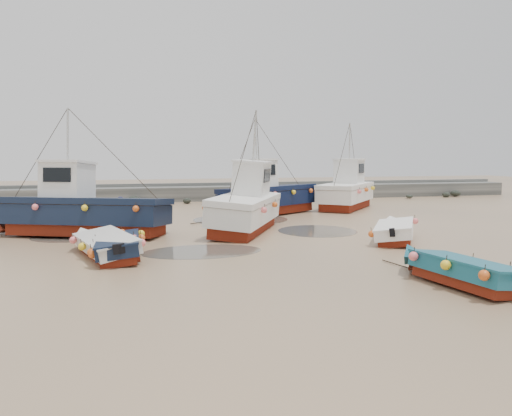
# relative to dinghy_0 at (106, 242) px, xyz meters

# --- Properties ---
(ground) EXTENTS (120.00, 120.00, 0.00)m
(ground) POSITION_rel_dinghy_0_xyz_m (6.22, 0.45, -0.54)
(ground) COLOR tan
(ground) RESTS_ON ground
(seawall) EXTENTS (60.00, 4.92, 1.50)m
(seawall) POSITION_rel_dinghy_0_xyz_m (6.26, 22.44, 0.09)
(seawall) COLOR slate
(seawall) RESTS_ON ground
(puddle_a) EXTENTS (4.96, 4.96, 0.01)m
(puddle_a) POSITION_rel_dinghy_0_xyz_m (3.79, -0.14, -0.53)
(puddle_a) COLOR #504B41
(puddle_a) RESTS_ON ground
(puddle_b) EXTENTS (4.09, 4.09, 0.01)m
(puddle_b) POSITION_rel_dinghy_0_xyz_m (10.36, 3.92, -0.53)
(puddle_b) COLOR #504B41
(puddle_b) RESTS_ON ground
(puddle_c) EXTENTS (3.79, 3.79, 0.01)m
(puddle_c) POSITION_rel_dinghy_0_xyz_m (-1.82, 5.00, -0.53)
(puddle_c) COLOR #504B41
(puddle_c) RESTS_ON ground
(puddle_d) EXTENTS (5.81, 5.81, 0.01)m
(puddle_d) POSITION_rel_dinghy_0_xyz_m (7.44, 9.36, -0.53)
(puddle_d) COLOR #504B41
(puddle_d) RESTS_ON ground
(dinghy_0) EXTENTS (2.96, 6.52, 1.43)m
(dinghy_0) POSITION_rel_dinghy_0_xyz_m (0.00, 0.00, 0.00)
(dinghy_0) COLOR maroon
(dinghy_0) RESTS_ON ground
(dinghy_1) EXTENTS (2.05, 5.78, 1.43)m
(dinghy_1) POSITION_rel_dinghy_0_xyz_m (0.57, -0.47, 0.02)
(dinghy_1) COLOR maroon
(dinghy_1) RESTS_ON ground
(dinghy_2) EXTENTS (2.44, 5.77, 1.43)m
(dinghy_2) POSITION_rel_dinghy_0_xyz_m (10.68, -7.15, 0.01)
(dinghy_2) COLOR maroon
(dinghy_2) RESTS_ON ground
(dinghy_3) EXTENTS (4.05, 5.84, 1.43)m
(dinghy_3) POSITION_rel_dinghy_0_xyz_m (12.98, 0.50, 0.00)
(dinghy_3) COLOR maroon
(dinghy_3) RESTS_ON ground
(cabin_boat_0) EXTENTS (10.76, 6.02, 6.22)m
(cabin_boat_0) POSITION_rel_dinghy_0_xyz_m (-1.71, 5.46, 0.77)
(cabin_boat_0) COLOR maroon
(cabin_boat_0) RESTS_ON ground
(cabin_boat_1) EXTENTS (5.68, 9.32, 6.22)m
(cabin_boat_1) POSITION_rel_dinghy_0_xyz_m (6.84, 5.00, 0.81)
(cabin_boat_1) COLOR maroon
(cabin_boat_1) RESTS_ON ground
(cabin_boat_2) EXTENTS (9.38, 6.80, 6.22)m
(cabin_boat_2) POSITION_rel_dinghy_0_xyz_m (9.31, 11.11, 0.79)
(cabin_boat_2) COLOR maroon
(cabin_boat_2) RESTS_ON ground
(cabin_boat_3) EXTENTS (7.02, 7.92, 6.22)m
(cabin_boat_3) POSITION_rel_dinghy_0_xyz_m (16.49, 13.74, 0.83)
(cabin_boat_3) COLOR maroon
(cabin_boat_3) RESTS_ON ground
(person) EXTENTS (0.76, 0.70, 1.74)m
(person) POSITION_rel_dinghy_0_xyz_m (0.39, 7.14, -0.54)
(person) COLOR #1F203D
(person) RESTS_ON ground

